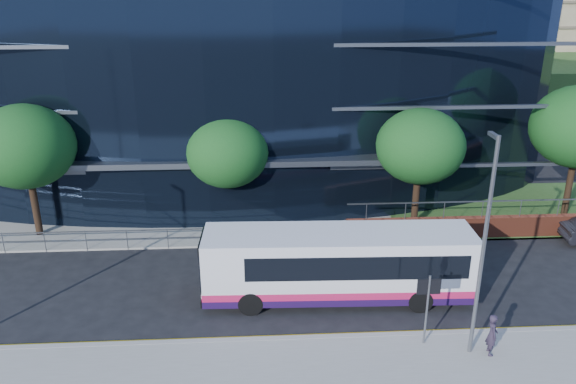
{
  "coord_description": "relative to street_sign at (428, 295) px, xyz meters",
  "views": [
    {
      "loc": [
        -1.48,
        -18.58,
        12.66
      ],
      "look_at": [
        0.06,
        8.0,
        2.54
      ],
      "focal_mm": 35.0,
      "sensor_mm": 36.0,
      "label": 1
    }
  ],
  "objects": [
    {
      "name": "pedestrian",
      "position": [
        2.17,
        -0.75,
        -1.21
      ],
      "size": [
        0.45,
        0.62,
        1.58
      ],
      "primitive_type": "imported",
      "rotation": [
        0.0,
        0.0,
        1.45
      ],
      "color": "#292131",
      "rests_on": "pavement_near"
    },
    {
      "name": "tree_far_a",
      "position": [
        -17.5,
        10.59,
        2.71
      ],
      "size": [
        4.95,
        4.95,
        6.98
      ],
      "color": "black",
      "rests_on": "ground"
    },
    {
      "name": "tree_far_b",
      "position": [
        -7.5,
        11.09,
        2.06
      ],
      "size": [
        4.29,
        4.29,
        6.05
      ],
      "color": "black",
      "rests_on": "ground"
    },
    {
      "name": "tree_dist_e",
      "position": [
        19.5,
        41.59,
        2.39
      ],
      "size": [
        4.62,
        4.62,
        6.51
      ],
      "color": "black",
      "rests_on": "ground"
    },
    {
      "name": "yellow_line_inner",
      "position": [
        -4.5,
        0.94,
        -2.14
      ],
      "size": [
        80.0,
        0.08,
        0.01
      ],
      "primitive_type": "cube",
      "color": "gold",
      "rests_on": "ground"
    },
    {
      "name": "far_forecourt",
      "position": [
        -10.5,
        12.59,
        -2.1
      ],
      "size": [
        50.0,
        8.0,
        0.1
      ],
      "primitive_type": "cube",
      "color": "gray",
      "rests_on": "ground"
    },
    {
      "name": "glass_office",
      "position": [
        -8.5,
        22.44,
        5.85
      ],
      "size": [
        44.0,
        23.1,
        16.0
      ],
      "color": "black",
      "rests_on": "ground"
    },
    {
      "name": "guard_railings",
      "position": [
        -12.5,
        8.59,
        -1.33
      ],
      "size": [
        24.0,
        0.05,
        1.1
      ],
      "color": "slate",
      "rests_on": "ground"
    },
    {
      "name": "streetlight_east",
      "position": [
        1.5,
        -0.59,
        2.29
      ],
      "size": [
        0.15,
        0.77,
        8.0
      ],
      "color": "slate",
      "rests_on": "pavement_near"
    },
    {
      "name": "kerb",
      "position": [
        -4.5,
        0.59,
        -2.07
      ],
      "size": [
        80.0,
        0.25,
        0.16
      ],
      "primitive_type": "cube",
      "color": "gray",
      "rests_on": "ground"
    },
    {
      "name": "yellow_line_outer",
      "position": [
        -4.5,
        0.79,
        -2.14
      ],
      "size": [
        80.0,
        0.08,
        0.01
      ],
      "primitive_type": "cube",
      "color": "gold",
      "rests_on": "ground"
    },
    {
      "name": "tree_far_c",
      "position": [
        2.5,
        10.59,
        2.39
      ],
      "size": [
        4.62,
        4.62,
        6.51
      ],
      "color": "black",
      "rests_on": "ground"
    },
    {
      "name": "city_bus",
      "position": [
        -2.6,
        3.5,
        -0.55
      ],
      "size": [
        11.24,
        2.89,
        3.02
      ],
      "rotation": [
        0.0,
        0.0,
        -0.03
      ],
      "color": "silver",
      "rests_on": "ground"
    },
    {
      "name": "ground",
      "position": [
        -4.5,
        1.59,
        -2.15
      ],
      "size": [
        200.0,
        200.0,
        0.0
      ],
      "primitive_type": "plane",
      "color": "black",
      "rests_on": "ground"
    },
    {
      "name": "street_sign",
      "position": [
        0.0,
        0.0,
        0.0
      ],
      "size": [
        0.85,
        0.09,
        2.8
      ],
      "color": "slate",
      "rests_on": "pavement_near"
    }
  ]
}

